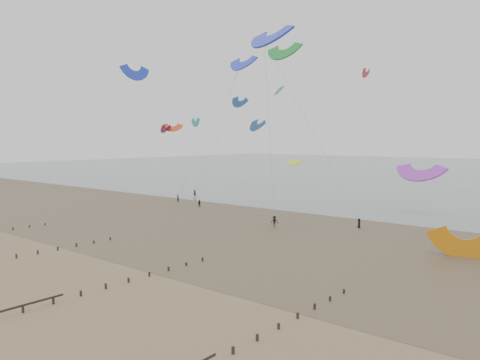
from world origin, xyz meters
The scene contains 6 objects.
ground centered at (0.00, 0.00, 0.00)m, with size 500.00×500.00×0.00m, color brown.
sea_and_shore centered at (-4.08, 34.40, 0.01)m, with size 500.00×665.00×0.03m.
kitesurfer_lead centered at (-36.03, 45.54, 0.85)m, with size 0.62×0.41×1.71m, color black.
kitesurfers centered at (15.54, 47.81, 0.87)m, with size 97.24×25.89×1.88m.
grounded_kite centered at (27.12, 33.36, 0.00)m, with size 7.31×3.83×5.57m, color orange, non-canonical shape.
kites_airborne centered at (-5.39, 89.99, 20.77)m, with size 230.21×126.49×41.37m.
Camera 1 is at (41.18, -26.44, 14.10)m, focal length 35.00 mm.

